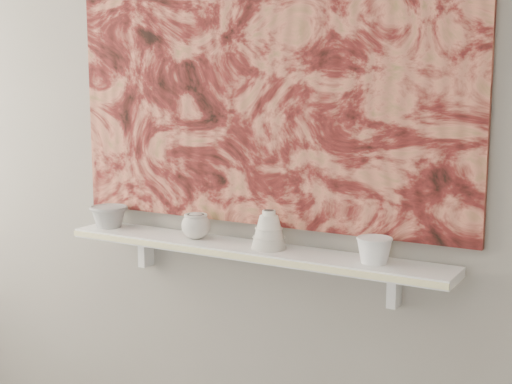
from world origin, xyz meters
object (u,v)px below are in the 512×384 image
Objects in this scene: bowl_grey at (109,216)px; bowl_white at (374,250)px; painting at (260,62)px; shelf at (248,250)px; bell_vessel at (269,229)px; cup_cream at (196,226)px.

bowl_white is (1.06, 0.00, -0.00)m from bowl_grey.
bowl_grey is (-0.61, -0.08, -0.57)m from painting.
shelf is 0.45m from bowl_white.
painting is 13.53× the size of bowl_white.
painting is 10.39× the size of bowl_grey.
shelf is 10.85× the size of bell_vessel.
shelf is at bearing 0.00° from cup_cream.
bell_vessel is at bearing 0.00° from cup_cream.
bell_vessel is at bearing 0.00° from bowl_grey.
painting is at bearing 90.00° from shelf.
bowl_white is at bearing 0.00° from bowl_grey.
bell_vessel reaches higher than bowl_grey.
painting is at bearing 20.71° from cup_cream.
bowl_grey is (-0.61, 0.00, 0.06)m from shelf.
painting reaches higher than bowl_grey.
bowl_white is at bearing 0.00° from bell_vessel.
painting reaches higher than bowl_white.
bowl_grey reaches higher than bowl_white.
bowl_grey is at bearing 180.00° from bowl_white.
cup_cream is (-0.21, -0.08, -0.56)m from painting.
bowl_grey is at bearing 180.00° from bell_vessel.
bell_vessel is 1.16× the size of bowl_white.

